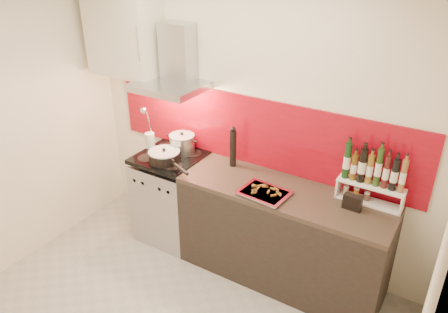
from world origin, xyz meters
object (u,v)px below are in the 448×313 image
Objects in this scene: range_stove at (172,197)px; saute_pan at (165,156)px; counter at (282,235)px; pepper_mill at (233,147)px; stock_pot at (182,143)px; baking_tray at (264,193)px.

range_stove is 0.53m from saute_pan.
counter is at bearing 0.23° from range_stove.
saute_pan reaches higher than counter.
saute_pan is at bearing -154.02° from pepper_mill.
saute_pan is 1.39× the size of pepper_mill.
saute_pan is 0.64m from pepper_mill.
baking_tray is (1.02, -0.26, -0.08)m from stock_pot.
stock_pot is at bearing 165.47° from baking_tray.
counter is 0.89m from pepper_mill.
range_stove is 0.51× the size of counter.
stock_pot is 0.25m from saute_pan.
stock_pot reaches higher than baking_tray.
range_stove is 2.36× the size of pepper_mill.
stock_pot is (-1.14, 0.13, 0.55)m from counter.
pepper_mill is 0.93× the size of baking_tray.
saute_pan is at bearing -71.99° from range_stove.
counter is at bearing 5.87° from saute_pan.
baking_tray reaches higher than range_stove.
saute_pan is (-0.02, -0.25, -0.04)m from stock_pot.
saute_pan is 1.29× the size of baking_tray.
baking_tray is at bearing -31.99° from pepper_mill.
stock_pot is 1.06m from baking_tray.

